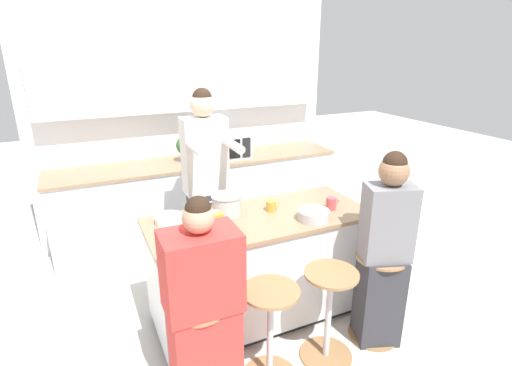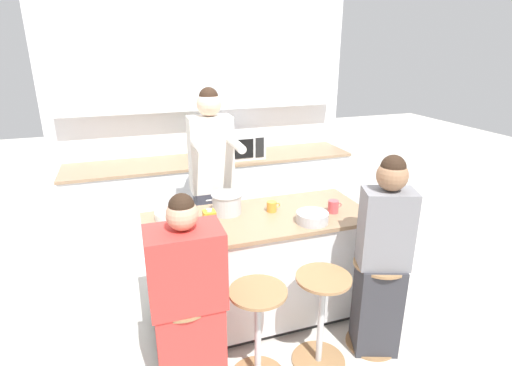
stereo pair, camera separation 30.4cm
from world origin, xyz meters
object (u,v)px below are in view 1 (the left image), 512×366
(fruit_bowl, at_px, (169,219))
(coffee_cup_far, at_px, (271,206))
(person_seated_near, at_px, (384,257))
(cooking_pot, at_px, (227,205))
(bar_stool_rightmost, at_px, (378,293))
(juice_carton, at_px, (216,227))
(bar_stool_center_left, at_px, (270,332))
(bar_stool_center_right, at_px, (329,312))
(person_cooking, at_px, (206,191))
(bar_stool_leftmost, at_px, (200,348))
(microwave, at_px, (225,146))
(kitchen_island, at_px, (260,267))
(person_wrapped_blanket, at_px, (204,313))
(potted_plant, at_px, (186,147))
(coffee_cup_near, at_px, (331,203))

(fruit_bowl, relative_size, coffee_cup_far, 1.88)
(person_seated_near, height_order, cooking_pot, person_seated_near)
(bar_stool_rightmost, bearing_deg, juice_carton, 161.66)
(bar_stool_center_left, xyz_separation_m, juice_carton, (-0.20, 0.41, 0.62))
(bar_stool_rightmost, xyz_separation_m, fruit_bowl, (-1.35, 0.79, 0.54))
(bar_stool_center_right, height_order, juice_carton, juice_carton)
(bar_stool_rightmost, xyz_separation_m, person_cooking, (-0.91, 1.25, 0.54))
(person_cooking, height_order, person_seated_near, person_cooking)
(bar_stool_center_left, xyz_separation_m, fruit_bowl, (-0.43, 0.82, 0.54))
(person_cooking, bearing_deg, bar_stool_center_left, -89.68)
(bar_stool_leftmost, bearing_deg, person_cooking, 69.08)
(bar_stool_center_right, relative_size, fruit_bowl, 3.36)
(fruit_bowl, xyz_separation_m, microwave, (0.95, 1.34, 0.15))
(kitchen_island, distance_m, microwave, 1.67)
(juice_carton, bearing_deg, bar_stool_center_right, -31.27)
(bar_stool_rightmost, relative_size, person_seated_near, 0.47)
(coffee_cup_far, bearing_deg, person_wrapped_blanket, -138.90)
(person_seated_near, distance_m, fruit_bowl, 1.59)
(bar_stool_leftmost, distance_m, coffee_cup_far, 1.19)
(bar_stool_leftmost, relative_size, bar_stool_center_left, 1.00)
(juice_carton, height_order, potted_plant, potted_plant)
(bar_stool_leftmost, height_order, person_seated_near, person_seated_near)
(fruit_bowl, distance_m, potted_plant, 1.48)
(bar_stool_center_left, bearing_deg, person_cooking, 89.44)
(bar_stool_leftmost, distance_m, microwave, 2.43)
(person_seated_near, distance_m, coffee_cup_near, 0.58)
(person_wrapped_blanket, bearing_deg, cooking_pot, 60.46)
(bar_stool_center_right, distance_m, coffee_cup_near, 0.85)
(person_seated_near, xyz_separation_m, cooking_pot, (-0.90, 0.78, 0.27))
(cooking_pot, bearing_deg, coffee_cup_near, -18.01)
(kitchen_island, relative_size, person_cooking, 0.95)
(kitchen_island, relative_size, bar_stool_leftmost, 2.47)
(cooking_pot, bearing_deg, bar_stool_leftmost, -122.79)
(coffee_cup_near, bearing_deg, person_wrapped_blanket, -157.34)
(bar_stool_leftmost, distance_m, bar_stool_rightmost, 1.38)
(coffee_cup_far, xyz_separation_m, microwave, (0.16, 1.45, 0.14))
(person_wrapped_blanket, height_order, juice_carton, person_wrapped_blanket)
(bar_stool_rightmost, height_order, coffee_cup_far, coffee_cup_far)
(kitchen_island, relative_size, microwave, 3.26)
(kitchen_island, xyz_separation_m, bar_stool_center_left, (-0.23, -0.64, -0.07))
(bar_stool_rightmost, distance_m, cooking_pot, 1.32)
(bar_stool_center_left, distance_m, coffee_cup_far, 0.97)
(bar_stool_leftmost, xyz_separation_m, bar_stool_center_left, (0.46, -0.05, 0.00))
(bar_stool_leftmost, bearing_deg, bar_stool_center_right, -2.75)
(person_cooking, xyz_separation_m, person_wrapped_blanket, (-0.45, -1.28, -0.26))
(cooking_pot, height_order, potted_plant, potted_plant)
(bar_stool_center_left, bearing_deg, kitchen_island, 70.25)
(coffee_cup_far, xyz_separation_m, potted_plant, (-0.27, 1.50, 0.16))
(potted_plant, bearing_deg, bar_stool_rightmost, -69.04)
(bar_stool_center_right, bearing_deg, person_wrapped_blanket, 179.46)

